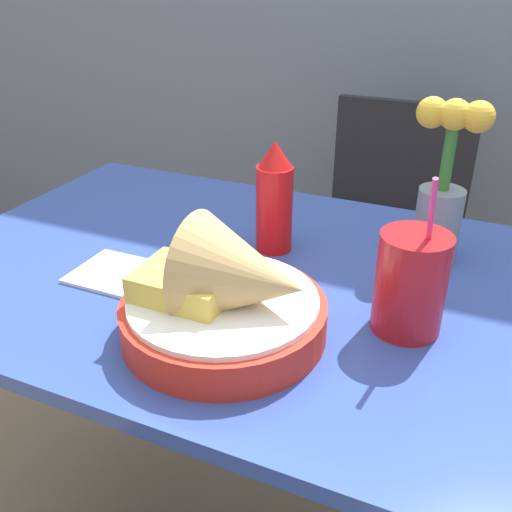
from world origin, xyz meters
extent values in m
cube|color=#334C9E|center=(0.00, 0.00, 0.74)|extent=(1.16, 0.73, 0.02)
cylinder|color=gray|center=(-0.52, 0.30, 0.36)|extent=(0.05, 0.05, 0.72)
cylinder|color=black|center=(-0.13, 0.53, 0.22)|extent=(0.03, 0.03, 0.43)
cylinder|color=black|center=(0.23, 0.53, 0.22)|extent=(0.03, 0.03, 0.43)
cylinder|color=black|center=(-0.13, 0.89, 0.22)|extent=(0.03, 0.03, 0.43)
cylinder|color=black|center=(0.23, 0.89, 0.22)|extent=(0.03, 0.03, 0.43)
cube|color=black|center=(0.05, 0.71, 0.44)|extent=(0.40, 0.40, 0.02)
cube|color=black|center=(0.05, 0.90, 0.65)|extent=(0.40, 0.03, 0.40)
cylinder|color=red|center=(0.01, -0.17, 0.77)|extent=(0.28, 0.28, 0.05)
cylinder|color=white|center=(0.01, -0.17, 0.80)|extent=(0.26, 0.26, 0.01)
cone|color=tan|center=(0.05, -0.17, 0.84)|extent=(0.15, 0.15, 0.15)
cube|color=#E5C14C|center=(-0.04, -0.19, 0.82)|extent=(0.13, 0.10, 0.04)
cylinder|color=red|center=(-0.02, 0.09, 0.82)|extent=(0.06, 0.06, 0.15)
cone|color=red|center=(-0.02, 0.09, 0.92)|extent=(0.06, 0.06, 0.04)
cylinder|color=red|center=(0.24, -0.06, 0.82)|extent=(0.10, 0.10, 0.14)
cylinder|color=black|center=(0.24, -0.06, 0.81)|extent=(0.09, 0.09, 0.12)
cylinder|color=#EA3884|center=(0.25, -0.06, 0.88)|extent=(0.01, 0.07, 0.20)
cylinder|color=gray|center=(0.24, 0.17, 0.81)|extent=(0.08, 0.08, 0.12)
cylinder|color=#33722D|center=(0.24, 0.17, 0.93)|extent=(0.02, 0.02, 0.11)
sphere|color=gold|center=(0.24, 0.17, 0.99)|extent=(0.05, 0.05, 0.05)
sphere|color=gold|center=(0.20, 0.17, 0.99)|extent=(0.05, 0.05, 0.05)
sphere|color=gold|center=(0.27, 0.17, 0.99)|extent=(0.05, 0.05, 0.05)
cube|color=white|center=(-0.21, -0.10, 0.75)|extent=(0.15, 0.12, 0.01)
camera|label=1|loc=(0.31, -0.74, 1.21)|focal=40.00mm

